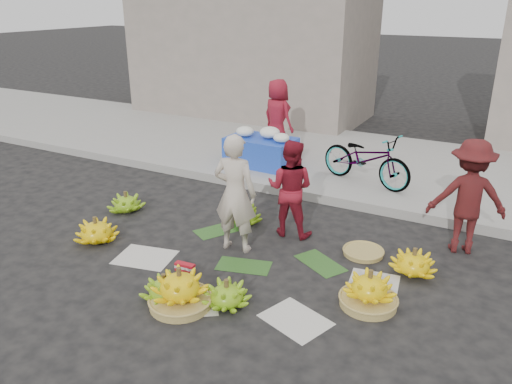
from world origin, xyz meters
The scene contains 23 objects.
ground centered at (0.00, 0.00, 0.00)m, with size 80.00×80.00×0.00m, color black.
curb centered at (0.00, 2.20, 0.07)m, with size 40.00×0.25×0.15m, color gray.
sidewalk centered at (0.00, 4.30, 0.06)m, with size 40.00×4.00×0.12m, color gray.
building_left centered at (-4.00, 7.20, 2.00)m, with size 6.00×3.00×4.00m, color gray.
newspaper_scatter centered at (0.00, -0.80, 0.00)m, with size 3.20×1.80×0.00m, color silver, non-canonical shape.
banana_leaves centered at (-0.10, 0.20, 0.00)m, with size 2.00×1.00×0.00m, color #24511B, non-canonical shape.
banana_bunch_0 centered at (-2.15, -0.55, 0.16)m, with size 0.73×0.73×0.36m.
banana_bunch_1 centered at (-0.50, -1.22, 0.13)m, with size 0.48×0.48×0.30m.
banana_bunch_2 centered at (-0.28, -1.24, 0.20)m, with size 0.72×0.72×0.45m.
banana_bunch_3 centered at (0.15, -1.01, 0.13)m, with size 0.49×0.49×0.31m.
banana_bunch_4 centered at (1.47, -0.30, 0.18)m, with size 0.60×0.60×0.42m.
banana_bunch_5 centered at (1.75, 0.58, 0.15)m, with size 0.70×0.70×0.34m.
banana_bunch_6 centered at (-2.49, 0.41, 0.14)m, with size 0.63×0.63×0.32m.
banana_bunch_7 centered at (-0.70, 0.87, 0.13)m, with size 0.58×0.58×0.31m.
basket_spare centered at (1.10, 0.77, 0.03)m, with size 0.50×0.50×0.06m, color #9D8241.
incense_stack centered at (-0.66, -0.64, 0.06)m, with size 0.25×0.08×0.10m, color #AF121F.
vendor_cream centered at (-0.42, 0.15, 0.77)m, with size 0.56×0.37×1.53m, color beige.
vendor_red centered at (0.01, 0.88, 0.67)m, with size 0.65×0.51×1.33m, color maroon.
man_striped centered at (2.16, 1.49, 0.74)m, with size 0.95×0.55×1.48m, color maroon.
flower_table centered at (-1.57, 3.07, 0.42)m, with size 1.26×0.82×0.72m.
grey_bucket centered at (-1.95, 3.19, 0.31)m, with size 0.33×0.33×0.38m, color gray.
flower_vendor centered at (-1.65, 3.90, 0.85)m, with size 0.72×0.47×1.47m, color maroon.
bicycle centered at (0.43, 3.01, 0.56)m, with size 1.66×0.58×0.87m, color gray.
Camera 1 is at (2.54, -4.82, 3.06)m, focal length 35.00 mm.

